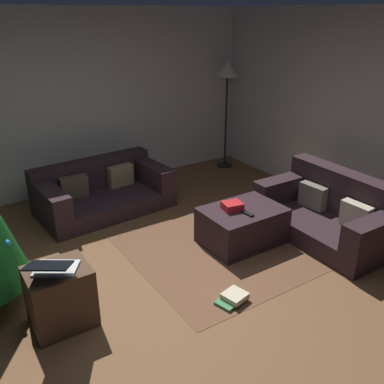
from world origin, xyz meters
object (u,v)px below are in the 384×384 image
(couch_right, at_px, (330,213))
(gift_box, at_px, (232,206))
(side_table, at_px, (60,297))
(book_stack, at_px, (233,298))
(tv_remote, at_px, (248,214))
(corner_lamp, at_px, (227,78))
(laptop, at_px, (53,267))
(couch_left, at_px, (101,191))
(ottoman, at_px, (242,226))

(couch_right, distance_m, gift_box, 1.24)
(gift_box, height_order, side_table, side_table)
(couch_right, distance_m, book_stack, 1.84)
(couch_right, distance_m, side_table, 3.22)
(tv_remote, relative_size, corner_lamp, 0.09)
(gift_box, distance_m, laptop, 2.15)
(couch_left, distance_m, gift_box, 1.98)
(tv_remote, xyz_separation_m, side_table, (-2.16, -0.10, -0.17))
(tv_remote, bearing_deg, book_stack, -142.17)
(ottoman, height_order, side_table, side_table)
(couch_left, xyz_separation_m, gift_box, (0.91, -1.74, 0.23))
(laptop, bearing_deg, corner_lamp, 34.42)
(couch_right, height_order, ottoman, couch_right)
(ottoman, relative_size, laptop, 1.77)
(couch_left, relative_size, laptop, 3.46)
(laptop, bearing_deg, tv_remote, 3.77)
(gift_box, height_order, laptop, laptop)
(side_table, bearing_deg, tv_remote, 2.56)
(tv_remote, xyz_separation_m, book_stack, (-0.73, -0.68, -0.41))
(couch_right, relative_size, gift_box, 7.61)
(laptop, xyz_separation_m, corner_lamp, (3.69, 2.53, 0.91))
(couch_right, bearing_deg, couch_left, 43.01)
(gift_box, distance_m, corner_lamp, 2.89)
(corner_lamp, bearing_deg, gift_box, -125.63)
(book_stack, relative_size, corner_lamp, 0.18)
(couch_right, height_order, corner_lamp, corner_lamp)
(side_table, relative_size, laptop, 1.07)
(gift_box, relative_size, book_stack, 0.66)
(laptop, height_order, book_stack, laptop)
(couch_right, xyz_separation_m, corner_lamp, (0.45, 2.68, 1.23))
(gift_box, xyz_separation_m, side_table, (-2.09, -0.29, -0.20))
(couch_right, height_order, gift_box, couch_right)
(gift_box, bearing_deg, ottoman, -24.48)
(book_stack, bearing_deg, couch_left, 95.35)
(laptop, bearing_deg, side_table, 56.42)
(couch_right, bearing_deg, ottoman, 67.19)
(tv_remote, height_order, laptop, laptop)
(couch_right, relative_size, side_table, 2.96)
(side_table, xyz_separation_m, laptop, (-0.03, -0.05, 0.33))
(side_table, bearing_deg, laptop, -123.58)
(ottoman, distance_m, laptop, 2.29)
(laptop, relative_size, corner_lamp, 0.29)
(ottoman, relative_size, gift_box, 4.27)
(tv_remote, distance_m, side_table, 2.17)
(couch_right, xyz_separation_m, side_table, (-3.21, 0.20, -0.01))
(side_table, bearing_deg, couch_right, -3.53)
(ottoman, distance_m, corner_lamp, 2.97)
(couch_right, height_order, laptop, couch_right)
(ottoman, bearing_deg, corner_lamp, 57.05)
(ottoman, height_order, corner_lamp, corner_lamp)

